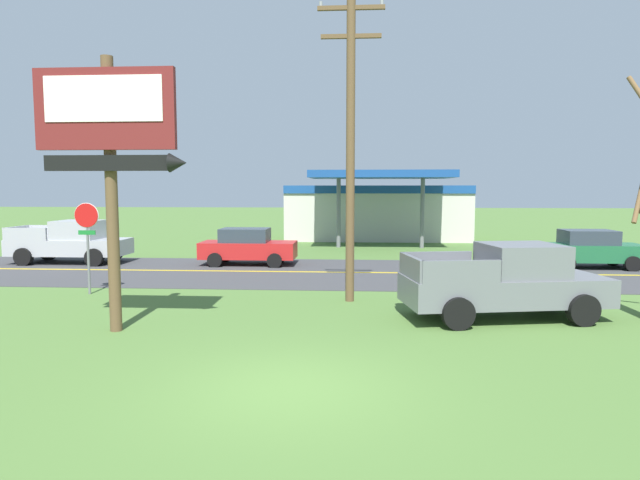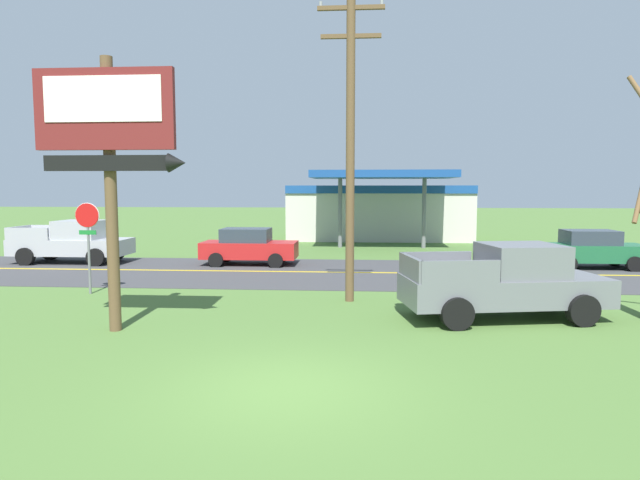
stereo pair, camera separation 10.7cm
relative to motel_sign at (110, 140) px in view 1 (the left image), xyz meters
The scene contains 11 objects.
ground_plane 7.24m from the motel_sign, 36.99° to the right, with size 180.00×180.00×0.00m, color #4C7033.
road_asphalt 11.52m from the motel_sign, 64.71° to the left, with size 140.00×8.00×0.02m, color #3D3D3F.
road_centre_line 11.51m from the motel_sign, 64.71° to the left, with size 126.00×0.20×0.01m, color gold.
motel_sign is the anchor object (origin of this frame).
stop_sign 5.94m from the motel_sign, 123.07° to the left, with size 0.80×0.08×2.95m.
utility_pole 6.79m from the motel_sign, 36.23° to the left, with size 1.96×0.26×9.11m.
gas_station 25.97m from the motel_sign, 74.26° to the left, with size 12.00×11.50×4.40m.
pickup_grey_parked_on_lawn 10.43m from the motel_sign, 12.08° to the left, with size 5.47×2.93×1.96m.
pickup_silver_on_road 14.16m from the motel_sign, 122.29° to the left, with size 5.20×2.24×1.96m.
car_red_near_lane 12.18m from the motel_sign, 85.95° to the left, with size 4.20×2.00×1.64m.
car_green_mid_lane 19.82m from the motel_sign, 36.51° to the left, with size 4.20×2.00×1.64m.
Camera 1 is at (1.15, -8.96, 3.40)m, focal length 30.71 mm.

